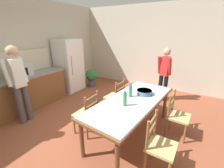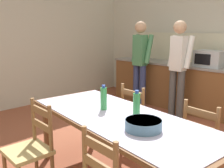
{
  "view_description": "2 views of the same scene",
  "coord_description": "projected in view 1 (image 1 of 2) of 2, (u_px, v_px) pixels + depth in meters",
  "views": [
    {
      "loc": [
        -2.24,
        -1.62,
        2.04
      ],
      "look_at": [
        0.32,
        -0.13,
        0.97
      ],
      "focal_mm": 24.0,
      "sensor_mm": 36.0,
      "label": 1
    },
    {
      "loc": [
        1.94,
        -2.43,
        1.64
      ],
      "look_at": [
        -0.32,
        -0.26,
        0.96
      ],
      "focal_mm": 42.0,
      "sensor_mm": 36.0,
      "label": 2
    }
  ],
  "objects": [
    {
      "name": "ground_plane",
      "position": [
        99.0,
        129.0,
        3.28
      ],
      "size": [
        8.32,
        8.32,
        0.0
      ],
      "primitive_type": "plane",
      "color": "brown"
    },
    {
      "name": "wall_back",
      "position": [
        17.0,
        53.0,
        4.05
      ],
      "size": [
        6.52,
        0.12,
        2.9
      ],
      "primitive_type": "cube",
      "color": "beige",
      "rests_on": "ground"
    },
    {
      "name": "wall_right",
      "position": [
        149.0,
        47.0,
        5.44
      ],
      "size": [
        0.12,
        5.2,
        2.9
      ],
      "primitive_type": "cube",
      "color": "beige",
      "rests_on": "ground"
    },
    {
      "name": "kitchen_counter",
      "position": [
        3.0,
        100.0,
        3.55
      ],
      "size": [
        3.35,
        0.66,
        0.92
      ],
      "color": "brown",
      "rests_on": "ground"
    },
    {
      "name": "refrigerator",
      "position": [
        69.0,
        66.0,
        5.15
      ],
      "size": [
        0.77,
        0.73,
        1.77
      ],
      "color": "white",
      "rests_on": "ground"
    },
    {
      "name": "microwave",
      "position": [
        19.0,
        71.0,
        3.74
      ],
      "size": [
        0.5,
        0.39,
        0.3
      ],
      "color": "#B2B7BC",
      "rests_on": "kitchen_counter"
    },
    {
      "name": "dining_table",
      "position": [
        132.0,
        103.0,
        2.91
      ],
      "size": [
        2.32,
        1.13,
        0.77
      ],
      "rotation": [
        0.0,
        0.0,
        -0.1
      ],
      "color": "brown",
      "rests_on": "ground"
    },
    {
      "name": "bottle_near_centre",
      "position": [
        125.0,
        99.0,
        2.63
      ],
      "size": [
        0.07,
        0.07,
        0.27
      ],
      "color": "green",
      "rests_on": "dining_table"
    },
    {
      "name": "bottle_off_centre",
      "position": [
        130.0,
        91.0,
        2.99
      ],
      "size": [
        0.07,
        0.07,
        0.27
      ],
      "color": "green",
      "rests_on": "dining_table"
    },
    {
      "name": "serving_bowl",
      "position": [
        144.0,
        92.0,
        3.13
      ],
      "size": [
        0.32,
        0.32,
        0.09
      ],
      "color": "slate",
      "rests_on": "dining_table"
    },
    {
      "name": "chair_side_far_left",
      "position": [
        87.0,
        114.0,
        3.03
      ],
      "size": [
        0.43,
        0.41,
        0.91
      ],
      "rotation": [
        0.0,
        0.0,
        3.12
      ],
      "color": "olive",
      "rests_on": "ground"
    },
    {
      "name": "chair_side_far_right",
      "position": [
        115.0,
        97.0,
        3.79
      ],
      "size": [
        0.45,
        0.43,
        0.91
      ],
      "rotation": [
        0.0,
        0.0,
        3.06
      ],
      "color": "olive",
      "rests_on": "ground"
    },
    {
      "name": "chair_side_near_right",
      "position": [
        177.0,
        115.0,
        2.97
      ],
      "size": [
        0.44,
        0.42,
        0.91
      ],
      "rotation": [
        0.0,
        0.0,
        -0.06
      ],
      "color": "olive",
      "rests_on": "ground"
    },
    {
      "name": "chair_side_near_left",
      "position": [
        159.0,
        145.0,
        2.2
      ],
      "size": [
        0.43,
        0.41,
        0.91
      ],
      "rotation": [
        0.0,
        0.0,
        -0.03
      ],
      "color": "olive",
      "rests_on": "ground"
    },
    {
      "name": "person_at_counter",
      "position": [
        18.0,
        81.0,
        3.25
      ],
      "size": [
        0.44,
        0.3,
        1.75
      ],
      "rotation": [
        0.0,
        0.0,
        1.57
      ],
      "color": "#4C4C4C",
      "rests_on": "ground"
    },
    {
      "name": "person_by_table",
      "position": [
        164.0,
        72.0,
        4.36
      ],
      "size": [
        0.31,
        0.43,
        1.58
      ],
      "rotation": [
        0.0,
        0.0,
        2.97
      ],
      "color": "black",
      "rests_on": "ground"
    },
    {
      "name": "potted_plant",
      "position": [
        92.0,
        76.0,
        5.65
      ],
      "size": [
        0.44,
        0.44,
        0.67
      ],
      "color": "#4C4C51",
      "rests_on": "ground"
    }
  ]
}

